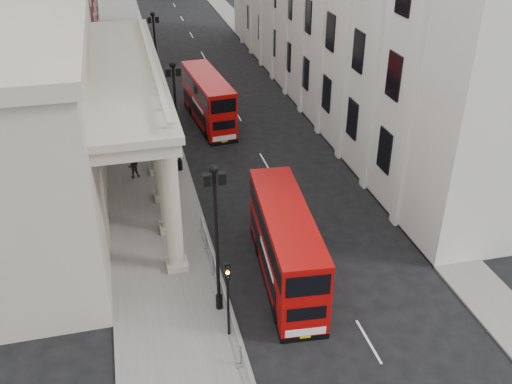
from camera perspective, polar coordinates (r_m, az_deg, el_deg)
name	(u,v)px	position (r m, az deg, el deg)	size (l,w,h in m)	color
ground	(248,364)	(27.57, -0.78, -16.79)	(260.00, 260.00, 0.00)	black
sidewalk_west	(140,123)	(52.47, -11.57, 6.75)	(6.00, 140.00, 0.12)	slate
sidewalk_east	(314,107)	(55.36, 5.84, 8.43)	(3.00, 140.00, 0.12)	slate
kerb	(172,120)	(52.61, -8.35, 7.12)	(0.20, 140.00, 0.14)	slate
portico_building	(24,119)	(39.61, -22.20, 6.76)	(9.00, 28.00, 12.00)	#A8A18D
lamp_post_south	(216,231)	(27.34, -3.99, -3.87)	(1.05, 0.44, 8.32)	black
lamp_post_mid	(176,110)	(41.52, -8.01, 8.10)	(1.05, 0.44, 8.32)	black
lamp_post_north	(156,50)	(56.68, -10.00, 13.83)	(1.05, 0.44, 8.32)	black
traffic_light	(228,286)	(26.82, -2.86, -9.38)	(0.28, 0.33, 4.30)	black
crowd_barriers	(231,322)	(28.61, -2.53, -12.83)	(0.50, 18.75, 1.10)	gray
bus_near	(286,244)	(30.98, 2.98, -5.24)	(3.29, 10.26, 4.36)	#A20807
bus_far	(208,99)	(51.05, -4.81, 9.26)	(3.29, 10.19, 4.32)	#C20A08
pedestrian_a	(165,202)	(37.67, -9.09, -1.03)	(0.63, 0.41, 1.72)	#222227
pedestrian_b	(133,167)	(42.68, -12.17, 2.50)	(0.82, 0.64, 1.69)	black
pedestrian_c	(161,143)	(45.87, -9.46, 4.88)	(0.90, 0.59, 1.85)	black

